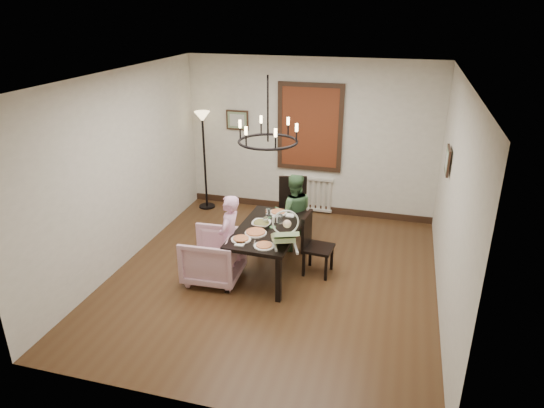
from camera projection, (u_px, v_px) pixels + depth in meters
The scene contains 17 objects.
room_shell at pixel (280, 176), 6.72m from camera, with size 4.51×5.00×2.81m.
dining_table at pixel (268, 234), 6.83m from camera, with size 0.89×1.51×0.70m.
chair_far at pixel (293, 210), 7.85m from camera, with size 0.46×0.46×1.04m, color black, non-canonical shape.
chair_right at pixel (319, 245), 6.87m from camera, with size 0.40×0.40×0.91m, color black, non-canonical shape.
armchair at pixel (213, 257), 6.75m from camera, with size 0.75×0.77×0.70m, color beige.
elderly_woman at pixel (230, 245), 6.74m from camera, with size 0.38×0.25×1.03m, color #ECA7CA.
seated_man at pixel (293, 219), 7.54m from camera, with size 0.50×0.39×1.04m, color #436A3F.
baby_bouncer at pixel (285, 234), 6.26m from camera, with size 0.37×0.51×0.33m, color #BBDF9A, non-canonical shape.
salad_bowl at pixel (261, 224), 6.85m from camera, with size 0.32×0.32×0.08m, color white.
pizza_platter at pixel (256, 232), 6.63m from camera, with size 0.30×0.30×0.04m, color tan.
drinking_glass at pixel (266, 222), 6.82m from camera, with size 0.07×0.07×0.14m, color silver.
window_blinds at pixel (310, 128), 8.51m from camera, with size 1.00×0.03×1.40m, color maroon.
radiator at pixel (308, 193), 9.01m from camera, with size 0.92×0.12×0.62m, color silver, non-canonical shape.
picture_back at pixel (237, 120), 8.83m from camera, with size 0.42×0.03×0.36m, color black.
picture_right at pixel (448, 160), 6.56m from camera, with size 0.42×0.03×0.36m, color black.
floor_lamp at pixel (205, 162), 8.97m from camera, with size 0.30×0.30×1.80m, color black, non-canonical shape.
chandelier at pixel (268, 142), 6.32m from camera, with size 0.80×0.80×0.04m, color black.
Camera 1 is at (1.58, -5.79, 3.62)m, focal length 32.00 mm.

